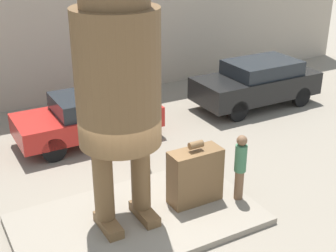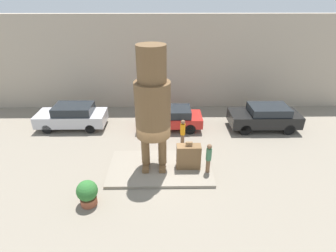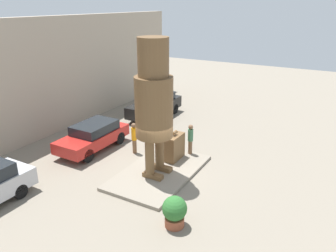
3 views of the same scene
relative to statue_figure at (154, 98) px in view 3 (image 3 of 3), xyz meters
The scene contains 10 objects.
ground_plane 3.68m from the statue_figure, ahead, with size 60.00×60.00×0.00m, color gray.
pedestal 3.61m from the statue_figure, ahead, with size 5.16×3.01×0.15m.
building_backdrop 8.27m from the statue_figure, 87.92° to the left, with size 28.00×0.60×6.72m.
statue_figure is the anchor object (origin of this frame).
giant_suitcase 3.35m from the statue_figure, ahead, with size 1.19×0.53×1.48m.
tourist 3.77m from the statue_figure, 10.69° to the right, with size 0.27×0.27×1.58m.
parked_car_red 5.34m from the statue_figure, 78.40° to the left, with size 4.16×1.77×1.43m.
parked_car_black 8.67m from the statue_figure, 31.44° to the left, with size 4.41×1.87×1.60m.
planter_pot 4.76m from the statue_figure, 137.74° to the right, with size 0.88×0.88×1.16m.
worker_hivis 3.86m from the statue_figure, 54.71° to the left, with size 0.28×0.28×1.66m.
Camera 3 is at (-11.48, -6.91, 7.43)m, focal length 35.00 mm.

